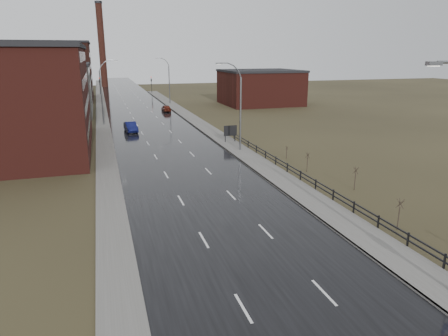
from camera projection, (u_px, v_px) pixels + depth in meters
road at (150, 124)px, 72.13m from camera, size 14.00×300.00×0.06m
sidewalk_right at (241, 152)px, 51.60m from camera, size 3.20×180.00×0.18m
curb_right at (230, 153)px, 51.17m from camera, size 0.16×180.00×0.18m
sidewalk_left at (103, 127)px, 69.80m from camera, size 2.40×260.00×0.12m
warehouse_mid at (50, 89)px, 82.11m from camera, size 16.32×20.40×10.50m
warehouse_far at (41, 71)px, 107.54m from camera, size 26.52×24.48×15.50m
building_right at (260, 87)px, 99.76m from camera, size 18.36×16.32×8.50m
smokestack at (102, 45)px, 148.79m from camera, size 2.70×2.70×30.70m
streetlight_right_mid at (238, 107)px, 50.90m from camera, size 3.36×0.28×11.35m
streetlight_left at (103, 92)px, 70.18m from camera, size 3.36×0.28×11.35m
streetlight_right_far at (168, 80)px, 100.48m from camera, size 3.36×0.28×11.35m
guardrail at (320, 186)px, 36.59m from camera, size 0.10×53.05×1.10m
shrub_c at (399, 213)px, 28.82m from camera, size 0.56×0.59×2.36m
shrub_d at (355, 178)px, 37.31m from camera, size 0.53×0.56×2.24m
shrub_e at (307, 161)px, 43.11m from camera, size 0.51×0.54×2.15m
shrub_f at (287, 152)px, 48.58m from camera, size 0.38×0.40×1.55m
billboard at (230, 131)px, 56.91m from camera, size 1.93×0.17×2.54m
traffic_light_left at (99, 80)px, 123.69m from camera, size 0.58×2.73×5.30m
traffic_light_right at (151, 79)px, 128.23m from camera, size 0.58×2.73×5.30m
car_near at (131, 127)px, 65.07m from camera, size 2.09×4.99×1.60m
car_far at (166, 108)px, 87.93m from camera, size 1.73×4.27×1.45m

